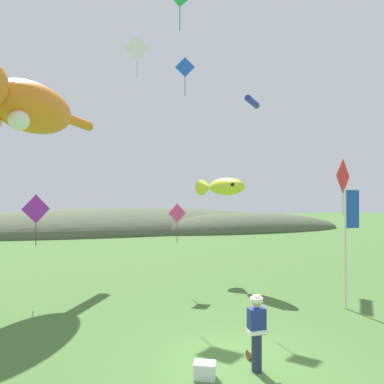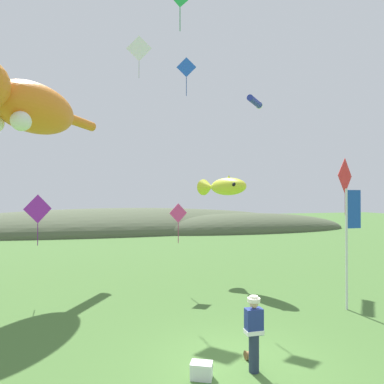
# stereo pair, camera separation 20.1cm
# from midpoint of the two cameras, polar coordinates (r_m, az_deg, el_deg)

# --- Properties ---
(ground_plane) EXTENTS (120.00, 120.00, 0.00)m
(ground_plane) POSITION_cam_midpoint_polar(r_m,az_deg,el_deg) (9.42, 8.38, -26.61)
(ground_plane) COLOR #477033
(distant_hill_ridge) EXTENTS (51.51, 16.94, 5.17)m
(distant_hill_ridge) POSITION_cam_midpoint_polar(r_m,az_deg,el_deg) (41.39, -7.73, -6.26)
(distant_hill_ridge) COLOR #4C563D
(distant_hill_ridge) RESTS_ON ground
(festival_attendant) EXTENTS (0.43, 0.30, 1.77)m
(festival_attendant) POSITION_cam_midpoint_polar(r_m,az_deg,el_deg) (8.79, 10.97, -21.79)
(festival_attendant) COLOR #232D47
(festival_attendant) RESTS_ON ground
(kite_spool) EXTENTS (0.16, 0.23, 0.23)m
(kite_spool) POSITION_cam_midpoint_polar(r_m,az_deg,el_deg) (9.64, 10.01, -25.20)
(kite_spool) COLOR olive
(kite_spool) RESTS_ON ground
(picnic_cooler) EXTENTS (0.58, 0.51, 0.36)m
(picnic_cooler) POSITION_cam_midpoint_polar(r_m,az_deg,el_deg) (8.71, 2.34, -27.59)
(picnic_cooler) COLOR white
(picnic_cooler) RESTS_ON ground
(festival_banner_pole) EXTENTS (0.66, 0.08, 4.38)m
(festival_banner_pole) POSITION_cam_midpoint_polar(r_m,az_deg,el_deg) (13.82, 25.22, -5.75)
(festival_banner_pole) COLOR silver
(festival_banner_pole) RESTS_ON ground
(kite_giant_cat) EXTENTS (5.32, 7.91, 2.70)m
(kite_giant_cat) POSITION_cam_midpoint_polar(r_m,az_deg,el_deg) (17.34, -25.73, 12.87)
(kite_giant_cat) COLOR orange
(kite_fish_windsock) EXTENTS (1.85, 3.33, 0.99)m
(kite_fish_windsock) POSITION_cam_midpoint_polar(r_m,az_deg,el_deg) (17.08, 5.55, 0.92)
(kite_fish_windsock) COLOR yellow
(kite_tube_streamer) EXTENTS (1.58, 1.62, 0.44)m
(kite_tube_streamer) POSITION_cam_midpoint_polar(r_m,az_deg,el_deg) (20.92, 10.72, 14.57)
(kite_tube_streamer) COLOR #2633A5
(kite_diamond_violet) EXTENTS (0.98, 0.68, 2.08)m
(kite_diamond_violet) POSITION_cam_midpoint_polar(r_m,az_deg,el_deg) (15.23, -23.97, -2.66)
(kite_diamond_violet) COLOR purple
(kite_diamond_white) EXTENTS (1.29, 0.38, 2.24)m
(kite_diamond_white) POSITION_cam_midpoint_polar(r_m,az_deg,el_deg) (19.60, -8.50, 22.55)
(kite_diamond_white) COLOR white
(kite_diamond_blue) EXTENTS (0.91, 0.31, 1.85)m
(kite_diamond_blue) POSITION_cam_midpoint_polar(r_m,az_deg,el_deg) (17.40, -0.59, 20.00)
(kite_diamond_blue) COLOR blue
(kite_diamond_pink) EXTENTS (0.85, 0.20, 1.77)m
(kite_diamond_pink) POSITION_cam_midpoint_polar(r_m,az_deg,el_deg) (15.28, -1.93, -3.64)
(kite_diamond_pink) COLOR #E53F8C
(kite_diamond_red) EXTENTS (1.31, 0.74, 2.40)m
(kite_diamond_red) POSITION_cam_midpoint_polar(r_m,az_deg,el_deg) (15.72, 24.47, 2.41)
(kite_diamond_red) COLOR red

